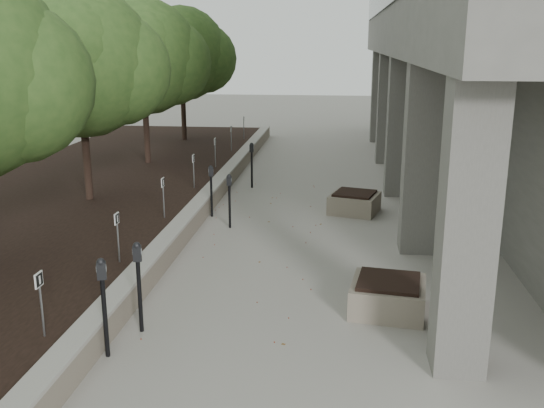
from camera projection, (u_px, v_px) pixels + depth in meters
The scene contains 21 objects.
ground at pixel (201, 391), 7.94m from camera, with size 90.00×90.00×0.00m, color gray.
retaining_wall at pixel (209, 198), 16.71m from camera, with size 0.39×26.00×0.50m, color gray, non-canonical shape.
planting_bed at pixel (81, 196), 17.12m from camera, with size 7.00×26.00×0.40m, color black.
crabapple_tree_3 at pixel (82, 94), 15.33m from camera, with size 4.60×4.00×5.44m, color #2E4E1E, non-canonical shape.
crabapple_tree_4 at pixel (144, 82), 20.13m from camera, with size 4.60×4.00×5.44m, color #2E4E1E, non-canonical shape.
crabapple_tree_5 at pixel (182, 74), 24.92m from camera, with size 4.60×4.00×5.44m, color #2E4E1E, non-canonical shape.
parking_sign_2 at pixel (41, 305), 8.44m from camera, with size 0.04×0.22×0.96m, color black, non-canonical shape.
parking_sign_3 at pixel (118, 238), 11.32m from camera, with size 0.04×0.22×0.96m, color black, non-canonical shape.
parking_sign_4 at pixel (164, 198), 14.20m from camera, with size 0.04×0.22×0.96m, color black, non-canonical shape.
parking_sign_5 at pixel (194, 171), 17.08m from camera, with size 0.04×0.22×0.96m, color black, non-canonical shape.
parking_sign_6 at pixel (215, 153), 19.96m from camera, with size 0.04×0.22×0.96m, color black, non-canonical shape.
parking_sign_7 at pixel (231, 138), 22.84m from camera, with size 0.04×0.22×0.96m, color black, non-canonical shape.
parking_sign_8 at pixel (244, 128), 25.72m from camera, with size 0.04×0.22×0.96m, color black, non-canonical shape.
parking_meter_1 at pixel (104, 308), 8.63m from camera, with size 0.15×0.11×1.51m, color black, non-canonical shape.
parking_meter_2 at pixel (139, 287), 9.39m from camera, with size 0.15×0.10×1.48m, color black, non-canonical shape.
parking_meter_3 at pixel (211, 191), 15.67m from camera, with size 0.13×0.10×1.36m, color black, non-canonical shape.
parking_meter_4 at pixel (230, 201), 14.73m from camera, with size 0.13×0.09×1.34m, color black, non-canonical shape.
parking_meter_5 at pixel (252, 165), 18.77m from camera, with size 0.14×0.10×1.42m, color black, non-canonical shape.
planter_front at pixel (388, 295), 10.23m from camera, with size 1.21×1.21×0.56m, color gray, non-canonical shape.
planter_back at pixel (354, 202), 16.16m from camera, with size 1.18×1.18×0.55m, color gray, non-canonical shape.
berry_scatter at pixel (250, 259), 12.75m from camera, with size 3.30×14.10×0.02m, color maroon, non-canonical shape.
Camera 1 is at (1.70, -6.89, 4.42)m, focal length 40.23 mm.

